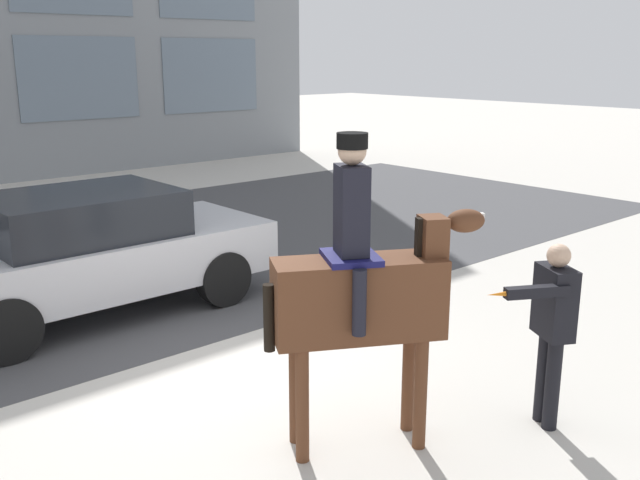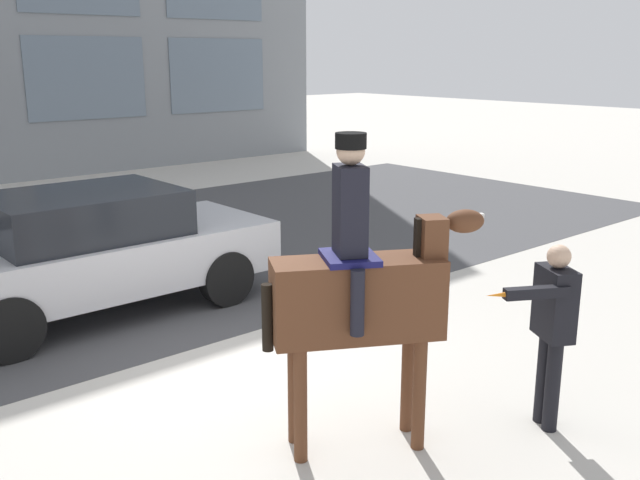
# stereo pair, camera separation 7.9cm
# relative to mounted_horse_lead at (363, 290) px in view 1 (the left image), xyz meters

# --- Properties ---
(ground_plane) EXTENTS (80.00, 80.00, 0.00)m
(ground_plane) POSITION_rel_mounted_horse_lead_xyz_m (0.05, 2.15, -1.37)
(ground_plane) COLOR beige
(road_surface) EXTENTS (23.46, 8.50, 0.01)m
(road_surface) POSITION_rel_mounted_horse_lead_xyz_m (0.05, 6.90, -1.36)
(road_surface) COLOR #444447
(road_surface) RESTS_ON ground_plane
(mounted_horse_lead) EXTENTS (1.66, 1.12, 2.62)m
(mounted_horse_lead) POSITION_rel_mounted_horse_lead_xyz_m (0.00, 0.00, 0.00)
(mounted_horse_lead) COLOR #59331E
(mounted_horse_lead) RESTS_ON ground_plane
(pedestrian_bystander) EXTENTS (0.91, 0.46, 1.66)m
(pedestrian_bystander) POSITION_rel_mounted_horse_lead_xyz_m (1.45, -0.84, -0.39)
(pedestrian_bystander) COLOR black
(pedestrian_bystander) RESTS_ON ground_plane
(street_car_near_lane) EXTENTS (4.42, 1.95, 1.57)m
(street_car_near_lane) POSITION_rel_mounted_horse_lead_xyz_m (-0.33, 4.51, -0.54)
(street_car_near_lane) COLOR #B7B7BC
(street_car_near_lane) RESTS_ON ground_plane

